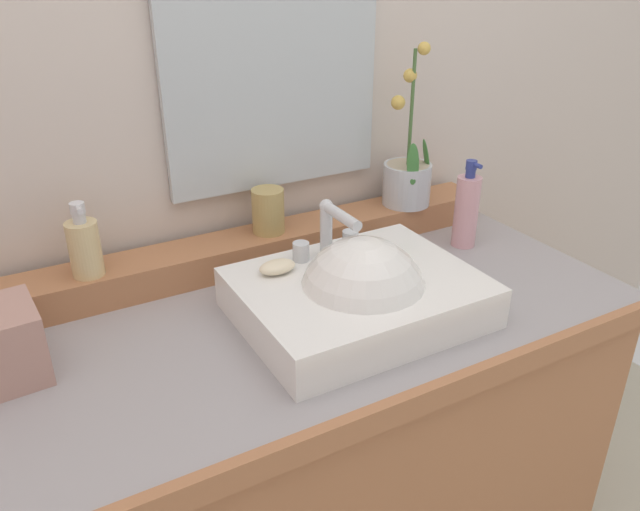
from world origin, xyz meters
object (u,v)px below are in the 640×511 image
object	(u,v)px
sink_basin	(360,298)
tumbler_cup	(268,211)
soap_bar	(277,267)
soap_dispenser	(84,246)
potted_plant	(407,176)
lotion_bottle	(466,210)

from	to	relation	value
sink_basin	tumbler_cup	distance (m)	0.31
soap_bar	soap_dispenser	size ratio (longest dim) A/B	0.49
potted_plant	soap_dispenser	bearing A→B (deg)	-179.69
tumbler_cup	lotion_bottle	xyz separation A→B (m)	(0.42, -0.15, -0.03)
soap_dispenser	lotion_bottle	world-z (taller)	soap_dispenser
potted_plant	soap_dispenser	distance (m)	0.73
tumbler_cup	lotion_bottle	distance (m)	0.45
soap_dispenser	lotion_bottle	size ratio (longest dim) A/B	0.71
sink_basin	lotion_bottle	xyz separation A→B (m)	(0.38, 0.15, 0.04)
tumbler_cup	soap_bar	bearing A→B (deg)	-110.70
potted_plant	lotion_bottle	bearing A→B (deg)	-65.12
sink_basin	tumbler_cup	size ratio (longest dim) A/B	4.46
soap_dispenser	lotion_bottle	bearing A→B (deg)	-9.67
soap_dispenser	tumbler_cup	size ratio (longest dim) A/B	1.50
sink_basin	tumbler_cup	bearing A→B (deg)	97.89
sink_basin	potted_plant	size ratio (longest dim) A/B	1.16
sink_basin	potted_plant	world-z (taller)	potted_plant
soap_bar	potted_plant	xyz separation A→B (m)	(0.43, 0.19, 0.05)
soap_bar	soap_dispenser	world-z (taller)	soap_dispenser
soap_dispenser	potted_plant	bearing A→B (deg)	0.31
soap_dispenser	sink_basin	bearing A→B (deg)	-34.37
potted_plant	soap_dispenser	xyz separation A→B (m)	(-0.73, -0.00, -0.01)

